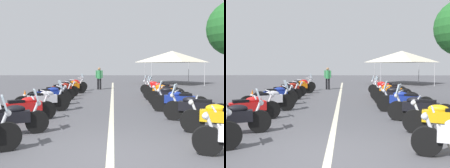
# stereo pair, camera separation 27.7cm
# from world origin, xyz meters

# --- Properties ---
(ground_plane) EXTENTS (80.00, 80.00, 0.00)m
(ground_plane) POSITION_xyz_m (0.00, 0.00, 0.00)
(ground_plane) COLOR #4C4C51
(lane_centre_stripe) EXTENTS (28.01, 0.16, 0.01)m
(lane_centre_stripe) POSITION_xyz_m (7.05, 0.00, 0.00)
(lane_centre_stripe) COLOR beige
(lane_centre_stripe) RESTS_ON ground_plane
(motorcycle_left_row_1) EXTENTS (1.02, 1.96, 1.20)m
(motorcycle_left_row_1) POSITION_xyz_m (1.55, 2.64, 0.46)
(motorcycle_left_row_1) COLOR black
(motorcycle_left_row_1) RESTS_ON ground_plane
(motorcycle_left_row_2) EXTENTS (1.25, 1.86, 0.99)m
(motorcycle_left_row_2) POSITION_xyz_m (3.14, 2.81, 0.45)
(motorcycle_left_row_2) COLOR black
(motorcycle_left_row_2) RESTS_ON ground_plane
(motorcycle_left_row_3) EXTENTS (1.07, 2.00, 1.23)m
(motorcycle_left_row_3) POSITION_xyz_m (4.77, 2.67, 0.48)
(motorcycle_left_row_3) COLOR black
(motorcycle_left_row_3) RESTS_ON ground_plane
(motorcycle_left_row_4) EXTENTS (0.97, 1.95, 1.01)m
(motorcycle_left_row_4) POSITION_xyz_m (6.39, 2.83, 0.47)
(motorcycle_left_row_4) COLOR black
(motorcycle_left_row_4) RESTS_ON ground_plane
(motorcycle_left_row_5) EXTENTS (1.22, 1.84, 0.98)m
(motorcycle_left_row_5) POSITION_xyz_m (7.88, 2.87, 0.45)
(motorcycle_left_row_5) COLOR black
(motorcycle_left_row_5) RESTS_ON ground_plane
(motorcycle_left_row_6) EXTENTS (1.23, 1.80, 0.99)m
(motorcycle_left_row_6) POSITION_xyz_m (9.37, 2.87, 0.45)
(motorcycle_left_row_6) COLOR black
(motorcycle_left_row_6) RESTS_ON ground_plane
(motorcycle_left_row_7) EXTENTS (1.08, 1.85, 1.01)m
(motorcycle_left_row_7) POSITION_xyz_m (10.95, 2.61, 0.46)
(motorcycle_left_row_7) COLOR black
(motorcycle_left_row_7) RESTS_ON ground_plane
(motorcycle_left_row_8) EXTENTS (0.99, 2.02, 1.22)m
(motorcycle_left_row_8) POSITION_xyz_m (12.51, 2.77, 0.47)
(motorcycle_left_row_8) COLOR black
(motorcycle_left_row_8) RESTS_ON ground_plane
(motorcycle_right_row_1) EXTENTS (1.01, 2.07, 1.00)m
(motorcycle_right_row_1) POSITION_xyz_m (1.61, -2.89, 0.46)
(motorcycle_right_row_1) COLOR black
(motorcycle_right_row_1) RESTS_ON ground_plane
(motorcycle_right_row_2) EXTENTS (1.04, 1.98, 1.22)m
(motorcycle_right_row_2) POSITION_xyz_m (3.14, -2.70, 0.47)
(motorcycle_right_row_2) COLOR black
(motorcycle_right_row_2) RESTS_ON ground_plane
(motorcycle_right_row_3) EXTENTS (0.94, 2.11, 1.22)m
(motorcycle_right_row_3) POSITION_xyz_m (4.77, -2.59, 0.47)
(motorcycle_right_row_3) COLOR black
(motorcycle_right_row_3) RESTS_ON ground_plane
(motorcycle_right_row_4) EXTENTS (0.91, 1.97, 1.01)m
(motorcycle_right_row_4) POSITION_xyz_m (6.38, -2.60, 0.46)
(motorcycle_right_row_4) COLOR black
(motorcycle_right_row_4) RESTS_ON ground_plane
(motorcycle_right_row_5) EXTENTS (0.98, 2.05, 1.23)m
(motorcycle_right_row_5) POSITION_xyz_m (7.94, -2.63, 0.48)
(motorcycle_right_row_5) COLOR black
(motorcycle_right_row_5) RESTS_ON ground_plane
(motorcycle_right_row_6) EXTENTS (1.06, 1.97, 1.22)m
(motorcycle_right_row_6) POSITION_xyz_m (9.40, -2.76, 0.47)
(motorcycle_right_row_6) COLOR black
(motorcycle_right_row_6) RESTS_ON ground_plane
(motorcycle_right_row_7) EXTENTS (0.85, 2.00, 1.19)m
(motorcycle_right_row_7) POSITION_xyz_m (10.95, -2.76, 0.46)
(motorcycle_right_row_7) COLOR black
(motorcycle_right_row_7) RESTS_ON ground_plane
(traffic_cone_0) EXTENTS (0.36, 0.36, 0.61)m
(traffic_cone_0) POSITION_xyz_m (7.53, 4.36, 0.29)
(traffic_cone_0) COLOR orange
(traffic_cone_0) RESTS_ON ground_plane
(bystander_0) EXTENTS (0.32, 0.53, 1.66)m
(bystander_0) POSITION_xyz_m (13.88, 1.01, 0.97)
(bystander_0) COLOR black
(bystander_0) RESTS_ON ground_plane
(event_tent) EXTENTS (5.18, 5.18, 3.20)m
(event_tent) POSITION_xyz_m (19.38, -5.77, 2.65)
(event_tent) COLOR beige
(event_tent) RESTS_ON ground_plane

